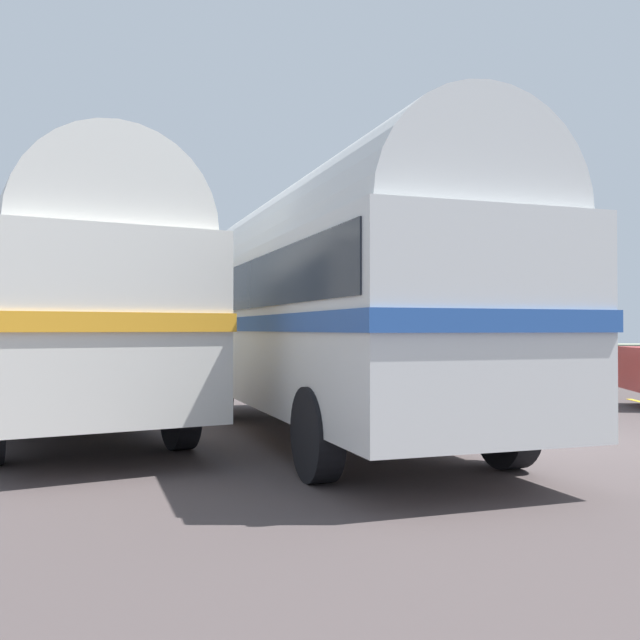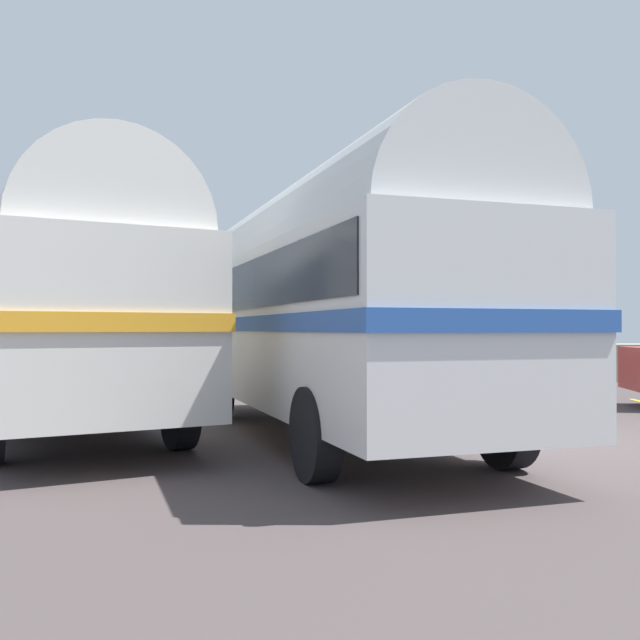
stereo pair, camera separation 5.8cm
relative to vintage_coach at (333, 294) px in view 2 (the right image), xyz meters
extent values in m
cube|color=#493F3F|center=(2.94, 0.02, -2.04)|extent=(32.00, 26.00, 0.02)
cube|color=gray|center=(2.94, 11.82, -1.50)|extent=(31.36, 1.80, 1.10)
cube|color=gray|center=(-8.74, 11.44, -0.27)|extent=(1.80, 1.82, 1.35)
sphere|color=gray|center=(-4.43, 11.88, -0.28)|extent=(1.34, 1.34, 1.34)
sphere|color=#8FA18B|center=(-0.05, 12.04, -0.34)|extent=(1.22, 1.22, 1.22)
sphere|color=gray|center=(4.79, 11.96, -0.59)|extent=(0.72, 0.72, 0.72)
cylinder|color=black|center=(-1.94, 2.05, -1.55)|extent=(0.60, 1.00, 0.96)
cylinder|color=black|center=(0.13, 2.82, -1.55)|extent=(0.60, 1.00, 0.96)
cylinder|color=black|center=(-0.13, -2.83, -1.55)|extent=(0.60, 1.00, 0.96)
cylinder|color=black|center=(1.94, -2.06, -1.55)|extent=(0.60, 1.00, 0.96)
cube|color=silver|center=(0.00, 0.00, -0.48)|extent=(5.17, 8.71, 2.10)
cylinder|color=silver|center=(0.00, 0.00, 0.57)|extent=(4.86, 8.33, 2.20)
cube|color=#264F9B|center=(0.00, 0.00, -0.42)|extent=(5.24, 8.81, 0.20)
cube|color=black|center=(0.00, 0.00, 0.10)|extent=(5.08, 8.41, 0.64)
cube|color=silver|center=(-1.48, 4.00, -1.35)|extent=(2.19, 0.94, 0.28)
cylinder|color=black|center=(-4.56, 3.56, -1.55)|extent=(0.72, 0.97, 0.96)
cylinder|color=black|center=(-1.94, -0.95, -1.55)|extent=(0.72, 0.97, 0.96)
cube|color=silver|center=(-4.20, 0.75, -0.48)|extent=(6.29, 8.47, 2.10)
cylinder|color=silver|center=(-4.20, 0.75, 0.57)|extent=(5.95, 8.08, 2.20)
cube|color=orange|center=(-4.20, 0.75, -0.42)|extent=(6.38, 8.57, 0.20)
cube|color=black|center=(-4.20, 0.75, 0.10)|extent=(6.15, 8.20, 0.64)
cube|color=silver|center=(-6.35, 4.44, -1.35)|extent=(2.05, 1.28, 0.28)
cylinder|color=#5B5B60|center=(3.55, 6.35, 1.49)|extent=(0.14, 0.14, 7.07)
cube|color=beige|center=(3.56, 7.17, 4.92)|extent=(0.44, 0.24, 0.18)
camera|label=1|loc=(0.09, -9.88, -0.49)|focal=39.50mm
camera|label=2|loc=(0.15, -9.88, -0.49)|focal=39.50mm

